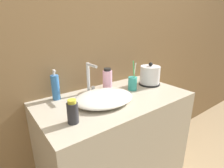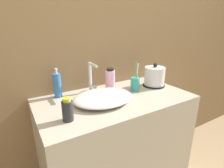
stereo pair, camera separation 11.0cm
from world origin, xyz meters
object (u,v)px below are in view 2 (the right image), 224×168
electric_kettle (154,77)px  mouthwash_bottle (110,79)px  faucet (92,76)px  toothbrush_cup (135,84)px  lotion_bottle (57,85)px  shampoo_bottle (68,110)px

electric_kettle → mouthwash_bottle: 0.35m
faucet → toothbrush_cup: 0.32m
lotion_bottle → shampoo_bottle: lotion_bottle is taller
toothbrush_cup → mouthwash_bottle: size_ratio=1.43×
toothbrush_cup → electric_kettle: bearing=2.3°
faucet → electric_kettle: (0.47, -0.12, -0.05)m
lotion_bottle → mouthwash_bottle: 0.38m
faucet → toothbrush_cup: (0.28, -0.13, -0.07)m
toothbrush_cup → lotion_bottle: toothbrush_cup is taller
lotion_bottle → mouthwash_bottle: size_ratio=1.26×
electric_kettle → toothbrush_cup: (-0.19, -0.01, -0.02)m
shampoo_bottle → electric_kettle: bearing=12.7°
faucet → toothbrush_cup: toothbrush_cup is taller
electric_kettle → mouthwash_bottle: bearing=157.9°
electric_kettle → shampoo_bottle: size_ratio=1.48×
toothbrush_cup → lotion_bottle: bearing=161.4°
faucet → electric_kettle: 0.49m
lotion_bottle → mouthwash_bottle: bearing=-5.0°
electric_kettle → mouthwash_bottle: size_ratio=1.17×
faucet → shampoo_bottle: bearing=-132.5°
electric_kettle → lotion_bottle: bearing=166.9°
faucet → shampoo_bottle: 0.40m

